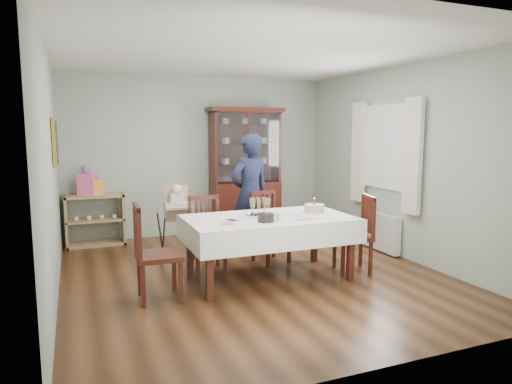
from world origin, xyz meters
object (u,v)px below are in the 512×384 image
woman (250,194)px  gift_bag_orange (96,185)px  dining_table (269,247)px  chair_far_right (270,241)px  sideboard (95,220)px  china_cabinet (245,169)px  chair_far_left (208,249)px  high_chair (178,229)px  birthday_cake (314,209)px  gift_bag_pink (87,182)px  champagne_tray (260,210)px  chair_end_right (354,249)px  chair_end_left (157,271)px

woman → gift_bag_orange: woman is taller
dining_table → gift_bag_orange: 3.15m
chair_far_right → sideboard: bearing=127.2°
china_cabinet → woman: (-0.41, -1.29, -0.25)m
sideboard → chair_far_left: bearing=-57.2°
chair_far_left → high_chair: high_chair is taller
dining_table → sideboard: 3.13m
china_cabinet → birthday_cake: bearing=-89.8°
dining_table → gift_bag_pink: bearing=128.4°
woman → high_chair: (-1.04, 0.12, -0.46)m
gift_bag_pink → birthday_cake: bearing=-43.2°
chair_far_left → woman: size_ratio=0.55×
sideboard → chair_far_right: 2.86m
sideboard → gift_bag_orange: gift_bag_orange is taller
champagne_tray → birthday_cake: (0.70, -0.08, -0.02)m
dining_table → chair_end_right: bearing=-6.1°
birthday_cake → chair_far_left: bearing=157.5°
chair_far_left → chair_end_right: 1.87m
dining_table → chair_far_right: (0.30, 0.65, -0.10)m
chair_end_left → gift_bag_pink: gift_bag_pink is taller
chair_end_left → gift_bag_pink: (-0.59, 2.69, 0.70)m
gift_bag_pink → sideboard: bearing=11.2°
china_cabinet → champagne_tray: size_ratio=6.19×
champagne_tray → gift_bag_orange: size_ratio=1.02×
high_chair → china_cabinet: bearing=43.9°
chair_far_right → chair_end_right: chair_end_right is taller
china_cabinet → sideboard: china_cabinet is taller
gift_bag_orange → woman: bearing=-32.1°
sideboard → chair_end_left: chair_end_left is taller
dining_table → chair_far_right: 0.72m
sideboard → woman: 2.51m
chair_end_left → woman: size_ratio=0.59×
dining_table → high_chair: 1.55m
woman → gift_bag_orange: bearing=-44.6°
chair_end_left → china_cabinet: bearing=-34.9°
chair_far_left → gift_bag_pink: bearing=126.6°
china_cabinet → woman: bearing=-107.8°
chair_far_left → chair_end_left: 1.08m
chair_end_right → gift_bag_orange: bearing=-116.5°
woman → chair_end_right: bearing=112.4°
gift_bag_pink → woman: bearing=-30.6°
chair_end_right → champagne_tray: champagne_tray is taller
chair_far_right → gift_bag_pink: 3.01m
dining_table → chair_far_right: chair_far_right is taller
chair_end_left → sideboard: bearing=12.1°
chair_far_left → chair_end_right: (1.74, -0.68, 0.01)m
china_cabinet → birthday_cake: china_cabinet is taller
gift_bag_pink → high_chair: bearing=-45.9°
gift_bag_pink → dining_table: bearing=-51.6°
chair_far_left → woman: 1.20m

